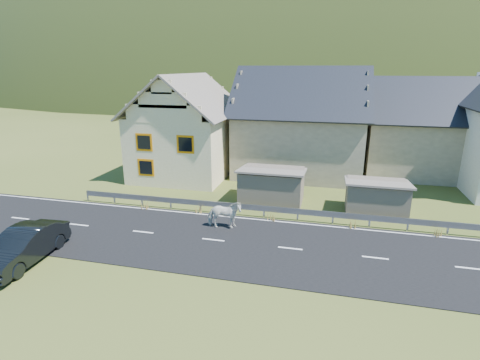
# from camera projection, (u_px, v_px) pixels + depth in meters

# --- Properties ---
(ground) EXTENTS (160.00, 160.00, 0.00)m
(ground) POSITION_uv_depth(u_px,v_px,m) (290.00, 249.00, 18.51)
(ground) COLOR #344515
(ground) RESTS_ON ground
(road) EXTENTS (60.00, 7.00, 0.04)m
(road) POSITION_uv_depth(u_px,v_px,m) (290.00, 249.00, 18.51)
(road) COLOR black
(road) RESTS_ON ground
(lane_markings) EXTENTS (60.00, 6.60, 0.01)m
(lane_markings) POSITION_uv_depth(u_px,v_px,m) (290.00, 248.00, 18.50)
(lane_markings) COLOR silver
(lane_markings) RESTS_ON road
(guardrail) EXTENTS (28.10, 0.09, 0.75)m
(guardrail) POSITION_uv_depth(u_px,v_px,m) (298.00, 212.00, 21.77)
(guardrail) COLOR #93969B
(guardrail) RESTS_ON ground
(shed_left) EXTENTS (4.30, 3.30, 2.40)m
(shed_left) POSITION_uv_depth(u_px,v_px,m) (272.00, 186.00, 24.69)
(shed_left) COLOR #706354
(shed_left) RESTS_ON ground
(shed_right) EXTENTS (3.80, 2.90, 2.20)m
(shed_right) POSITION_uv_depth(u_px,v_px,m) (376.00, 198.00, 22.77)
(shed_right) COLOR #706354
(shed_right) RESTS_ON ground
(house_cream) EXTENTS (7.80, 9.80, 8.30)m
(house_cream) POSITION_uv_depth(u_px,v_px,m) (187.00, 121.00, 30.69)
(house_cream) COLOR #FBE5BA
(house_cream) RESTS_ON ground
(house_stone_a) EXTENTS (10.80, 9.80, 8.90)m
(house_stone_a) POSITION_uv_depth(u_px,v_px,m) (301.00, 117.00, 31.34)
(house_stone_a) COLOR tan
(house_stone_a) RESTS_ON ground
(house_stone_b) EXTENTS (9.80, 8.80, 8.10)m
(house_stone_b) POSITION_uv_depth(u_px,v_px,m) (424.00, 122.00, 31.02)
(house_stone_b) COLOR tan
(house_stone_b) RESTS_ON ground
(mountain) EXTENTS (440.00, 280.00, 260.00)m
(mountain) POSITION_uv_depth(u_px,v_px,m) (339.00, 126.00, 190.43)
(mountain) COLOR #283814
(mountain) RESTS_ON ground
(conifer_patch) EXTENTS (76.00, 50.00, 28.00)m
(conifer_patch) POSITION_uv_depth(u_px,v_px,m) (170.00, 75.00, 131.60)
(conifer_patch) COLOR black
(conifer_patch) RESTS_ON ground
(horse) EXTENTS (1.23, 2.02, 1.60)m
(horse) POSITION_uv_depth(u_px,v_px,m) (224.00, 215.00, 20.64)
(horse) COLOR silver
(horse) RESTS_ON road
(car) EXTENTS (2.03, 4.88, 1.57)m
(car) POSITION_uv_depth(u_px,v_px,m) (23.00, 246.00, 17.11)
(car) COLOR black
(car) RESTS_ON ground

